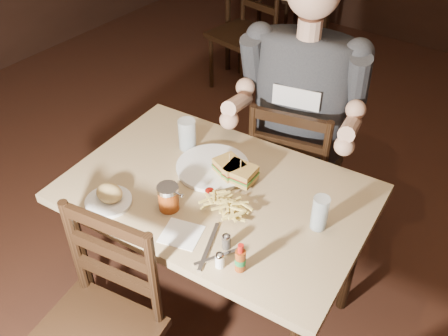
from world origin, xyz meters
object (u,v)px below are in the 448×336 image
Objects in this scene: glass_right at (320,213)px; side_plate at (109,202)px; diner at (301,85)px; dinner_plate at (213,168)px; glass_left at (187,134)px; main_table at (217,205)px; syrup_dispenser at (168,198)px; hot_sauce at (240,257)px; chair_far at (294,170)px; bg_chair_near at (242,34)px.

side_plate is (-0.71, -0.37, -0.06)m from glass_right.
diner reaches higher than dinner_plate.
glass_left is at bearing -139.65° from diner.
syrup_dispenser reaches higher than main_table.
glass_left is 1.19× the size of hot_sauce.
chair_far is 1.00× the size of bg_chair_near.
glass_right reaches higher than syrup_dispenser.
dinner_plate reaches higher than main_table.
syrup_dispenser is at bearing -88.88° from dinner_plate.
glass_right is 0.79× the size of side_plate.
glass_right is at bearing -67.60° from diner.
chair_far is 6.54× the size of glass_left.
side_plate is at bearing -116.23° from dinner_plate.
glass_left is (-0.19, 0.06, 0.06)m from dinner_plate.
bg_chair_near is 5.25× the size of side_plate.
glass_right is (0.70, -0.10, -0.00)m from glass_left.
glass_left is at bearing 172.08° from glass_right.
bg_chair_near reaches higher than dinner_plate.
hot_sauce is 0.40m from syrup_dispenser.
glass_left is at bearing 88.28° from side_plate.
glass_left is at bearing 143.46° from hot_sauce.
bg_chair_near is (-1.17, 1.23, 0.00)m from chair_far.
hot_sauce is at bearing -43.07° from dinner_plate.
side_plate is (-0.29, -0.31, 0.09)m from main_table.
dinner_plate is at bearing 134.06° from main_table.
hot_sauce reaches higher than syrup_dispenser.
dinner_plate is 1.70× the size of side_plate.
side_plate is at bearing -123.80° from diner.
hot_sauce reaches higher than side_plate.
syrup_dispenser is (-0.08, -0.19, 0.14)m from main_table.
hot_sauce is (0.28, -0.92, 0.37)m from chair_far.
main_table is 10.61× the size of hot_sauce.
main_table is 9.08× the size of glass_right.
side_plate is at bearing -59.89° from bg_chair_near.
side_plate reaches higher than main_table.
glass_right is at bearing 27.32° from side_plate.
glass_right is at bearing -4.07° from dinner_plate.
glass_left is 0.71m from glass_right.
diner is at bearing 90.00° from chair_far.
glass_right reaches higher than side_plate.
dinner_plate is 0.45m from side_plate.
main_table is 0.66m from diner.
chair_far is 0.68m from glass_left.
main_table is 1.36× the size of bg_chair_near.
hot_sauce is at bearing -36.54° from glass_left.
dinner_plate is at bearing 86.39° from syrup_dispenser.
syrup_dispenser is at bearing -112.66° from diner.
side_plate is at bearing -176.67° from hot_sauce.
bg_chair_near is 8.62× the size of syrup_dispenser.
syrup_dispenser is (0.01, -0.28, 0.05)m from dinner_plate.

